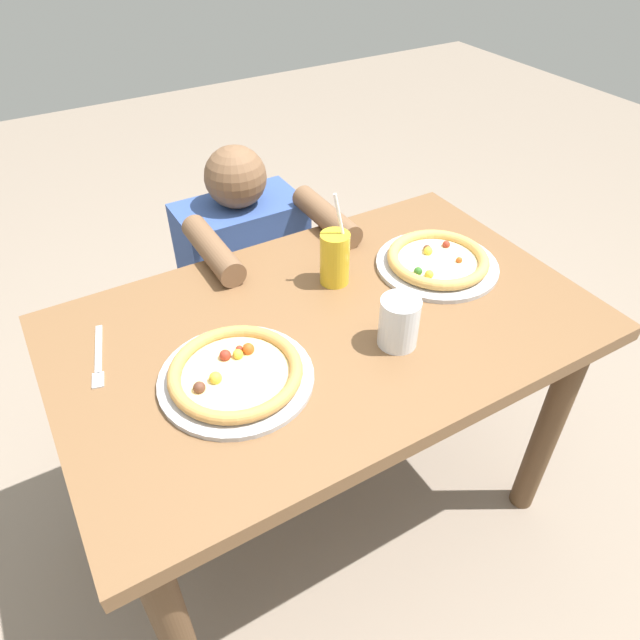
{
  "coord_description": "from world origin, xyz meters",
  "views": [
    {
      "loc": [
        -0.53,
        -0.88,
        1.61
      ],
      "look_at": [
        -0.03,
        -0.02,
        0.78
      ],
      "focal_mm": 32.26,
      "sensor_mm": 36.0,
      "label": 1
    }
  ],
  "objects_px": {
    "drink_cup_colored": "(335,258)",
    "pizza_near": "(236,374)",
    "diner_seated": "(248,294)",
    "water_cup_clear": "(399,322)",
    "pizza_far": "(437,261)",
    "fork": "(99,358)"
  },
  "relations": [
    {
      "from": "pizza_far",
      "to": "drink_cup_colored",
      "type": "distance_m",
      "value": 0.28
    },
    {
      "from": "pizza_near",
      "to": "fork",
      "type": "xyz_separation_m",
      "value": [
        -0.23,
        0.21,
        -0.02
      ]
    },
    {
      "from": "water_cup_clear",
      "to": "diner_seated",
      "type": "bearing_deg",
      "value": 94.24
    },
    {
      "from": "pizza_near",
      "to": "fork",
      "type": "relative_size",
      "value": 1.62
    },
    {
      "from": "fork",
      "to": "diner_seated",
      "type": "distance_m",
      "value": 0.77
    },
    {
      "from": "diner_seated",
      "to": "water_cup_clear",
      "type": "bearing_deg",
      "value": -85.76
    },
    {
      "from": "pizza_near",
      "to": "drink_cup_colored",
      "type": "xyz_separation_m",
      "value": [
        0.36,
        0.2,
        0.05
      ]
    },
    {
      "from": "pizza_near",
      "to": "diner_seated",
      "type": "relative_size",
      "value": 0.34
    },
    {
      "from": "drink_cup_colored",
      "to": "fork",
      "type": "distance_m",
      "value": 0.6
    },
    {
      "from": "pizza_near",
      "to": "water_cup_clear",
      "type": "distance_m",
      "value": 0.37
    },
    {
      "from": "pizza_far",
      "to": "water_cup_clear",
      "type": "xyz_separation_m",
      "value": [
        -0.27,
        -0.19,
        0.04
      ]
    },
    {
      "from": "pizza_far",
      "to": "diner_seated",
      "type": "xyz_separation_m",
      "value": [
        -0.32,
        0.55,
        -0.34
      ]
    },
    {
      "from": "diner_seated",
      "to": "pizza_near",
      "type": "bearing_deg",
      "value": -114.68
    },
    {
      "from": "drink_cup_colored",
      "to": "water_cup_clear",
      "type": "bearing_deg",
      "value": -90.16
    },
    {
      "from": "pizza_near",
      "to": "water_cup_clear",
      "type": "xyz_separation_m",
      "value": [
        0.36,
        -0.07,
        0.04
      ]
    },
    {
      "from": "pizza_near",
      "to": "drink_cup_colored",
      "type": "height_order",
      "value": "drink_cup_colored"
    },
    {
      "from": "diner_seated",
      "to": "pizza_far",
      "type": "bearing_deg",
      "value": -59.51
    },
    {
      "from": "drink_cup_colored",
      "to": "pizza_near",
      "type": "bearing_deg",
      "value": -151.32
    },
    {
      "from": "drink_cup_colored",
      "to": "diner_seated",
      "type": "height_order",
      "value": "drink_cup_colored"
    },
    {
      "from": "water_cup_clear",
      "to": "pizza_far",
      "type": "bearing_deg",
      "value": 35.21
    },
    {
      "from": "pizza_near",
      "to": "water_cup_clear",
      "type": "relative_size",
      "value": 2.75
    },
    {
      "from": "pizza_far",
      "to": "water_cup_clear",
      "type": "distance_m",
      "value": 0.33
    }
  ]
}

